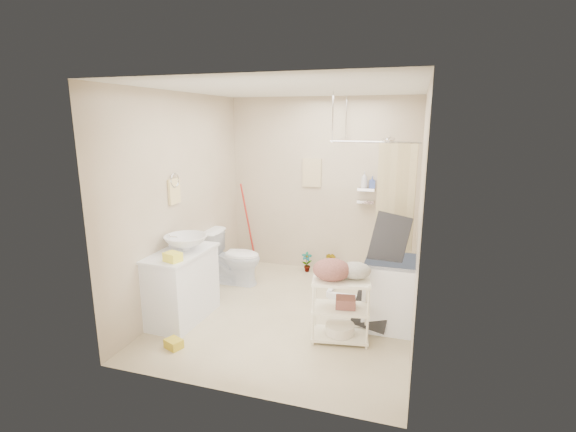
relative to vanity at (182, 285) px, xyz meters
name	(u,v)px	position (x,y,z in m)	size (l,w,h in m)	color
floor	(291,312)	(1.16, 0.51, -0.41)	(3.20, 3.20, 0.00)	beige
ceiling	(291,88)	(1.16, 0.51, 2.19)	(2.80, 3.20, 0.04)	silver
wall_back	(322,186)	(1.16, 2.11, 0.89)	(2.80, 0.04, 2.60)	#C6B499
wall_front	(232,248)	(1.16, -1.09, 0.89)	(2.80, 0.04, 2.60)	#C6B499
wall_left	(182,200)	(-0.24, 0.51, 0.89)	(0.04, 3.20, 2.60)	#C6B499
wall_right	(419,216)	(2.56, 0.51, 0.89)	(0.04, 3.20, 2.60)	#C6B499
vanity	(182,285)	(0.00, 0.00, 0.00)	(0.52, 0.93, 0.82)	silver
sink	(186,243)	(0.04, 0.08, 0.49)	(0.49, 0.49, 0.17)	silver
counter_basket	(173,257)	(0.11, -0.31, 0.46)	(0.17, 0.13, 0.10)	#F5EC3F
floor_basket	(174,342)	(0.25, -0.61, -0.34)	(0.24, 0.19, 0.13)	gold
toilet	(234,257)	(0.12, 1.19, -0.02)	(0.43, 0.76, 0.77)	white
mop	(245,224)	(-0.04, 1.98, 0.25)	(0.13, 0.13, 1.31)	red
potted_plant_a	(307,262)	(0.99, 1.91, -0.26)	(0.16, 0.11, 0.31)	brown
potted_plant_b	(330,263)	(1.36, 1.91, -0.24)	(0.19, 0.15, 0.35)	brown
hanging_towel	(312,173)	(1.01, 2.09, 1.09)	(0.28, 0.03, 0.42)	beige
towel_ring	(174,190)	(-0.22, 0.31, 1.06)	(0.04, 0.22, 0.34)	#F0D68C
tp_holder	(190,245)	(-0.20, 0.56, 0.31)	(0.08, 0.12, 0.14)	white
shower	(375,214)	(2.01, 1.56, 0.64)	(1.10, 1.10, 2.10)	white
shampoo_bottle_a	(364,180)	(1.80, 2.01, 1.03)	(0.09, 0.09, 0.23)	silver
shampoo_bottle_b	(372,182)	(1.91, 2.04, 0.99)	(0.08, 0.08, 0.17)	#4158A8
washing_machine	(389,293)	(2.30, 0.54, -0.02)	(0.54, 0.56, 0.79)	white
laundry_rack	(341,304)	(1.84, 0.06, 0.00)	(0.59, 0.35, 0.81)	white
ironing_board	(381,272)	(2.21, 0.44, 0.26)	(0.38, 0.11, 1.33)	black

